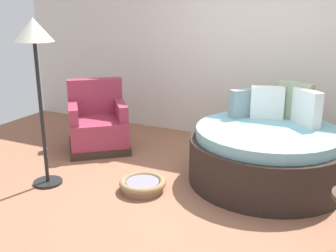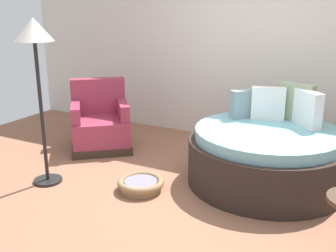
# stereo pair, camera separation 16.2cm
# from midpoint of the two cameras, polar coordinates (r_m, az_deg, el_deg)

# --- Properties ---
(ground_plane) EXTENTS (8.00, 8.00, 0.02)m
(ground_plane) POSITION_cam_midpoint_polar(r_m,az_deg,el_deg) (4.35, 5.96, -9.82)
(ground_plane) COLOR #936047
(back_wall) EXTENTS (8.00, 0.12, 2.88)m
(back_wall) POSITION_cam_midpoint_polar(r_m,az_deg,el_deg) (5.82, 13.98, 11.53)
(back_wall) COLOR silver
(back_wall) RESTS_ON ground_plane
(round_daybed) EXTENTS (1.74, 1.74, 1.07)m
(round_daybed) POSITION_cam_midpoint_polar(r_m,az_deg,el_deg) (4.63, 14.87, -4.00)
(round_daybed) COLOR #2D231E
(round_daybed) RESTS_ON ground_plane
(red_armchair) EXTENTS (1.12, 1.12, 0.94)m
(red_armchair) POSITION_cam_midpoint_polar(r_m,az_deg,el_deg) (5.65, -8.86, 0.19)
(red_armchair) COLOR #38281E
(red_armchair) RESTS_ON ground_plane
(pet_basket) EXTENTS (0.51, 0.51, 0.13)m
(pet_basket) POSITION_cam_midpoint_polar(r_m,az_deg,el_deg) (4.39, -2.84, -8.30)
(pet_basket) COLOR #8E704C
(pet_basket) RESTS_ON ground_plane
(floor_lamp) EXTENTS (0.40, 0.40, 1.82)m
(floor_lamp) POSITION_cam_midpoint_polar(r_m,az_deg,el_deg) (4.40, -17.44, 10.85)
(floor_lamp) COLOR black
(floor_lamp) RESTS_ON ground_plane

